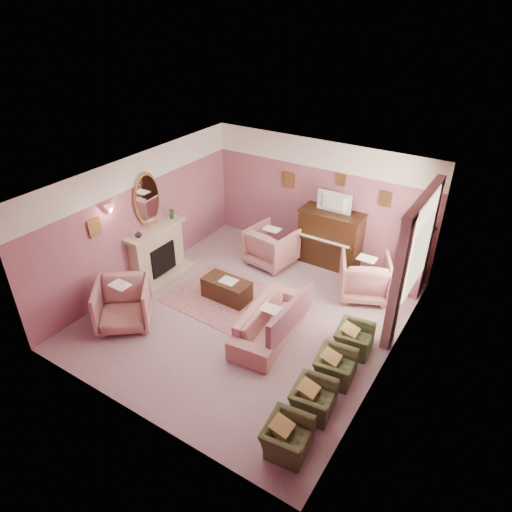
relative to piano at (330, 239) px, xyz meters
The scene contains 48 objects.
floor 2.80m from the piano, 100.57° to the right, with size 5.50×6.00×0.01m, color #A37F8A.
ceiling 3.47m from the piano, 100.57° to the right, with size 5.50×6.00×0.01m, color white.
wall_back 0.96m from the piano, 147.38° to the left, with size 5.50×0.02×2.80m, color #7A4C65.
wall_front 5.75m from the piano, 95.03° to the right, with size 5.50×0.02×2.80m, color #7A4C65.
wall_left 4.28m from the piano, 140.49° to the right, with size 0.02×6.00×2.80m, color #7A4C65.
wall_right 3.58m from the piano, 49.98° to the right, with size 0.02×6.00×2.80m, color #7A4C65.
picture_rail_band 1.92m from the piano, 148.20° to the left, with size 5.50×0.01×0.65m, color white.
stripe_panel 2.66m from the piano, 31.69° to the right, with size 0.01×3.00×2.15m, color #AFB89D.
fireplace_surround 3.96m from the piano, 141.25° to the right, with size 0.30×1.40×1.10m, color #C6B18D.
fireplace_inset 3.89m from the piano, 140.33° to the right, with size 0.18×0.72×0.68m, color black.
fire_ember 3.88m from the piano, 139.95° to the right, with size 0.06×0.54×0.10m, color orange.
mantel_shelf 3.97m from the piano, 140.98° to the right, with size 0.40×1.55×0.07m, color #C6B18D.
hearth 3.86m from the piano, 139.37° to the right, with size 0.55×1.50×0.02m, color #C6B18D.
mirror_frame 4.21m from the piano, 142.22° to the right, with size 0.04×0.72×1.20m, color #AB8248.
mirror_glass 4.19m from the piano, 142.01° to the right, with size 0.01×0.60×1.06m, color silver.
sconce_shade 4.90m from the piano, 131.47° to the right, with size 0.20×0.20×0.16m, color #FFA18A.
piano is the anchor object (origin of this frame).
piano_keyshelf 0.36m from the piano, 90.00° to the right, with size 1.30×0.12×0.06m, color black.
piano_keys 0.37m from the piano, 90.00° to the right, with size 1.20×0.08×0.02m, color white.
piano_top 0.66m from the piano, ahead, with size 1.45×0.65×0.04m, color black.
television 0.95m from the piano, 90.00° to the right, with size 0.80×0.12×0.48m, color black.
print_back_left 1.71m from the piano, 167.85° to the left, with size 0.30×0.03×0.38m, color #AB8248.
print_back_right 1.57m from the piano, 14.93° to the left, with size 0.26×0.03×0.34m, color #AB8248.
print_back_mid 1.38m from the piano, 90.00° to the left, with size 0.22×0.03×0.26m, color #AB8248.
print_left_wall 5.15m from the piano, 129.60° to the right, with size 0.03×0.28×0.36m, color #AB8248.
window_blind 2.69m from the piano, 27.19° to the right, with size 0.03×1.40×1.80m, color beige.
curtain_left 3.02m from the piano, 44.04° to the right, with size 0.16×0.34×2.60m, color #8B4C5C.
curtain_right 2.23m from the piano, ahead, with size 0.16×0.34×2.60m, color #8B4C5C.
pelmet 3.07m from the piano, 28.06° to the right, with size 0.16×2.20×0.16m, color #8B4C5C.
mantel_plant 3.67m from the piano, 147.67° to the right, with size 0.16×0.16×0.28m, color #2D5828.
mantel_vase 4.30m from the piano, 135.67° to the right, with size 0.16×0.16×0.16m, color white.
area_rug 2.80m from the piano, 113.49° to the right, with size 2.50×1.80×0.01m, color #A66668.
coffee_table 2.77m from the piano, 115.74° to the right, with size 1.00×0.50×0.45m, color #331F11.
table_paper 2.72m from the piano, 114.79° to the right, with size 0.35×0.28×0.01m, color beige.
sofa 2.98m from the piano, 86.46° to the right, with size 0.69×2.06×0.83m, color #B47672.
sofa_throw 3.02m from the piano, 78.86° to the right, with size 0.10×1.56×0.57m, color #8B4C5C.
floral_armchair_left 1.36m from the piano, 146.90° to the right, with size 0.98×0.98×1.02m, color #B47672.
floral_armchair_right 1.44m from the piano, 35.19° to the right, with size 0.98×0.98×1.02m, color #B47672.
floral_armchair_front 4.82m from the piano, 119.16° to the right, with size 0.98×0.98×1.02m, color #B47672.
olive_chair_a 5.24m from the piano, 71.64° to the right, with size 0.49×0.70×0.61m, color #444B2B.
olive_chair_b 4.47m from the piano, 68.32° to the right, with size 0.49×0.70×0.61m, color #444B2B.
olive_chair_c 3.72m from the piano, 63.63° to the right, with size 0.49×0.70×0.61m, color #444B2B.
olive_chair_d 3.01m from the piano, 56.65° to the right, with size 0.49×0.70×0.61m, color #444B2B.
side_table 1.84m from the piano, ahead, with size 0.52×0.52×0.70m, color #EFE6CF.
side_plant_big 1.82m from the piano, ahead, with size 0.30×0.30×0.34m, color #2D5828.
side_plant_small 1.95m from the piano, ahead, with size 0.16×0.16×0.28m, color #2D5828.
palm_pot 1.93m from the piano, ahead, with size 0.34×0.34×0.34m, color #9C4432.
palm_plant 1.92m from the piano, ahead, with size 0.76×0.76×1.44m, color #2D5828.
Camera 1 is at (4.05, -6.07, 5.66)m, focal length 32.00 mm.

